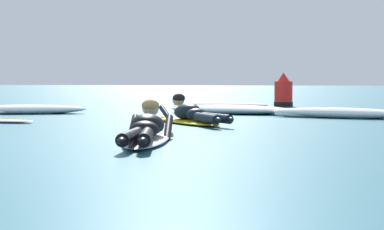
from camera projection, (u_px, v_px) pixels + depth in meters
name	position (u px, v px, depth m)	size (l,w,h in m)	color
ground_plane	(106.00, 110.00, 16.53)	(120.00, 120.00, 0.00)	#2D6B7A
surfer_near	(146.00, 131.00, 7.96)	(0.88, 2.73, 0.55)	silver
surfer_far	(191.00, 116.00, 11.29)	(1.79, 2.35, 0.54)	yellow
whitewater_front	(220.00, 105.00, 17.20)	(2.44, 1.01, 0.19)	white
whitewater_mid_left	(25.00, 110.00, 14.46)	(2.66, 1.41, 0.20)	white
whitewater_mid_right	(338.00, 113.00, 12.95)	(2.65, 1.22, 0.20)	white
whitewater_far_band	(229.00, 110.00, 14.51)	(2.87, 1.63, 0.20)	white
channel_marker_buoy	(283.00, 93.00, 18.42)	(0.51, 0.51, 0.91)	red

